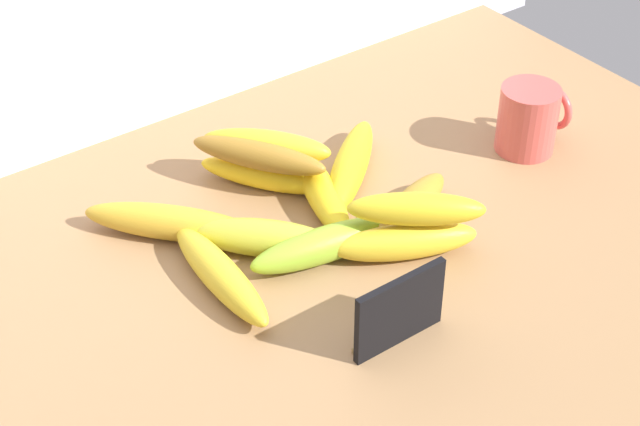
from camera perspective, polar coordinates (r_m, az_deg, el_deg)
The scene contains 15 objects.
counter_top at distance 118.42cm, azimuth 2.24°, elevation -2.69°, with size 110.00×76.00×3.00cm, color #9C744C.
chalkboard_sign at distance 104.28cm, azimuth 4.41°, elevation -5.54°, with size 11.00×1.80×8.40cm.
coffee_mug at distance 134.76cm, azimuth 11.54°, elevation 5.16°, with size 9.19×7.69×8.90cm.
banana_0 at distance 115.79cm, azimuth 4.75°, elevation -1.59°, with size 16.71×4.19×4.19cm, color yellow.
banana_1 at distance 119.40cm, azimuth -8.33°, elevation -0.52°, with size 20.67×4.16×4.16cm, color gold.
banana_2 at distance 111.71cm, azimuth -5.55°, elevation -3.44°, with size 18.94×3.93×3.93cm, color yellow.
banana_3 at distance 115.91cm, azimuth -3.14°, elevation -1.39°, with size 16.51×4.38×4.38cm, color gold.
banana_4 at distance 123.01cm, azimuth 0.09°, elevation 1.13°, with size 18.40×3.85×3.85cm, color yellow.
banana_5 at distance 126.46cm, azimuth -3.09°, elevation 2.10°, with size 17.01×3.46×3.46cm, color yellow.
banana_6 at distance 127.28cm, azimuth 1.69°, elevation 2.59°, with size 20.40×4.12×4.12cm, color gold.
banana_7 at distance 120.74cm, azimuth 4.97°, elevation 0.22°, with size 15.86×4.03×4.03cm, color #AA8228.
banana_8 at distance 114.96cm, azimuth 0.21°, elevation -1.78°, with size 17.99×4.15×4.15cm, color #8FBA2D.
banana_9 at distance 114.01cm, azimuth 5.37°, elevation 0.22°, with size 15.48×3.83×3.83cm, color yellow.
banana_10 at distance 123.92cm, azimuth -3.43°, elevation 3.22°, with size 17.39×3.51×3.51cm, color #9F7025.
banana_11 at distance 125.30cm, azimuth -2.99°, elevation 3.76°, with size 16.10×3.87×3.87cm, color gold.
Camera 1 is at (-57.06, -70.37, 77.76)cm, focal length 57.64 mm.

